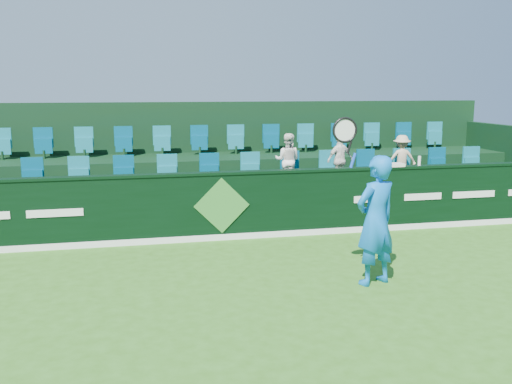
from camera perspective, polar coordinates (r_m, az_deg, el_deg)
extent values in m
plane|color=#306417|center=(7.69, 1.28, -12.35)|extent=(60.00, 60.00, 0.00)
cube|color=black|center=(11.26, -3.53, -1.50)|extent=(16.00, 0.20, 1.30)
cube|color=black|center=(11.14, -3.57, 1.89)|extent=(16.00, 0.24, 0.05)
cube|color=white|center=(11.29, -3.41, -4.55)|extent=(16.00, 0.02, 0.12)
cube|color=#36802E|center=(11.14, -3.44, -1.37)|extent=(1.10, 0.02, 1.10)
cube|color=white|center=(11.10, -19.45, -2.00)|extent=(1.00, 0.01, 0.14)
cube|color=white|center=(12.01, 11.32, -0.69)|extent=(0.70, 0.01, 0.14)
cube|color=white|center=(12.54, 16.35, -0.45)|extent=(0.85, 0.01, 0.14)
cube|color=white|center=(13.15, 20.95, -0.22)|extent=(1.00, 0.01, 0.14)
cube|color=black|center=(12.38, -4.31, -1.60)|extent=(16.00, 2.00, 0.80)
cube|color=black|center=(14.18, -5.42, 0.96)|extent=(16.00, 1.80, 1.30)
cube|color=black|center=(15.08, -5.93, 4.01)|extent=(16.00, 0.20, 2.60)
cube|color=black|center=(16.19, 24.06, 2.53)|extent=(0.20, 4.00, 2.00)
cube|color=#147181|center=(12.64, -4.61, 1.87)|extent=(13.50, 0.50, 0.60)
cube|color=#147181|center=(14.35, -5.63, 4.90)|extent=(13.50, 0.50, 0.60)
imported|color=blue|center=(8.81, 11.88, -2.81)|extent=(0.85, 0.70, 1.99)
cylinder|color=#143FBF|center=(8.38, 9.68, 3.13)|extent=(0.11, 0.04, 0.22)
cylinder|color=black|center=(8.34, 9.34, 4.49)|extent=(0.09, 0.03, 0.20)
torus|color=black|center=(8.29, 8.87, 6.13)|extent=(0.47, 0.04, 0.47)
cylinder|color=silver|center=(8.29, 8.87, 6.13)|extent=(0.39, 0.01, 0.39)
imported|color=white|center=(12.57, 3.17, 3.19)|extent=(0.71, 0.65, 1.19)
imported|color=white|center=(12.95, 8.39, 3.19)|extent=(0.71, 0.45, 1.13)
imported|color=tan|center=(13.56, 14.33, 3.23)|extent=(0.78, 0.55, 1.10)
cube|color=silver|center=(12.23, 13.54, 2.66)|extent=(0.42, 0.28, 0.06)
cylinder|color=silver|center=(12.49, 16.02, 3.02)|extent=(0.06, 0.06, 0.20)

